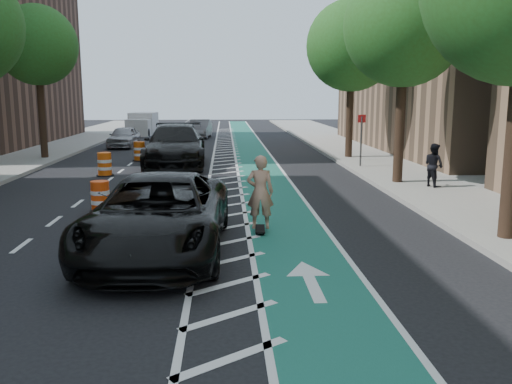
{
  "coord_description": "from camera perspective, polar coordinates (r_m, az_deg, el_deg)",
  "views": [
    {
      "loc": [
        1.45,
        -12.17,
        3.42
      ],
      "look_at": [
        2.17,
        0.51,
        1.1
      ],
      "focal_mm": 38.0,
      "sensor_mm": 36.0,
      "label": 1
    }
  ],
  "objects": [
    {
      "name": "barrel_b",
      "position": [
        23.58,
        -15.64,
        2.76
      ],
      "size": [
        0.72,
        0.72,
        0.98
      ],
      "color": "#E3540B",
      "rests_on": "ground"
    },
    {
      "name": "car_grey",
      "position": [
        42.56,
        -5.93,
        6.64
      ],
      "size": [
        1.85,
        4.39,
        1.41
      ],
      "primitive_type": "imported",
      "rotation": [
        0.0,
        0.0,
        -0.08
      ],
      "color": "slate",
      "rests_on": "ground"
    },
    {
      "name": "skateboard",
      "position": [
        13.52,
        0.43,
        -3.91
      ],
      "size": [
        0.28,
        0.83,
        0.11
      ],
      "rotation": [
        0.0,
        0.0,
        -0.06
      ],
      "color": "black",
      "rests_on": "ground"
    },
    {
      "name": "barrel_a",
      "position": [
        16.41,
        -16.07,
        -0.55
      ],
      "size": [
        0.67,
        0.67,
        0.91
      ],
      "color": "#ED440C",
      "rests_on": "ground"
    },
    {
      "name": "ground",
      "position": [
        12.73,
        -9.73,
        -5.39
      ],
      "size": [
        120.0,
        120.0,
        0.0
      ],
      "primitive_type": "plane",
      "color": "black",
      "rests_on": "ground"
    },
    {
      "name": "tree_r_c",
      "position": [
        21.31,
        14.98,
        16.35
      ],
      "size": [
        4.2,
        4.2,
        7.9
      ],
      "color": "#382619",
      "rests_on": "ground"
    },
    {
      "name": "sidewalk_right",
      "position": [
        23.83,
        16.51,
        1.85
      ],
      "size": [
        5.0,
        90.0,
        0.15
      ],
      "primitive_type": "cube",
      "color": "gray",
      "rests_on": "ground"
    },
    {
      "name": "barrel_c",
      "position": [
        28.48,
        -12.17,
        4.16
      ],
      "size": [
        0.72,
        0.72,
        0.98
      ],
      "color": "#D5510B",
      "rests_on": "ground"
    },
    {
      "name": "skateboarder",
      "position": [
        13.32,
        0.44,
        -0.0
      ],
      "size": [
        0.69,
        0.48,
        1.83
      ],
      "primitive_type": "imported",
      "rotation": [
        0.0,
        0.0,
        3.08
      ],
      "color": "tan",
      "rests_on": "skateboard"
    },
    {
      "name": "suv_near",
      "position": [
        11.83,
        -10.24,
        -2.39
      ],
      "size": [
        3.06,
        6.18,
        1.69
      ],
      "primitive_type": "imported",
      "rotation": [
        0.0,
        0.0,
        -0.04
      ],
      "color": "black",
      "rests_on": "ground"
    },
    {
      "name": "pedestrian",
      "position": [
        20.18,
        18.2,
        2.71
      ],
      "size": [
        0.83,
        0.92,
        1.54
      ],
      "primitive_type": "imported",
      "rotation": [
        0.0,
        0.0,
        1.97
      ],
      "color": "black",
      "rests_on": "sidewalk_right"
    },
    {
      "name": "curb_right",
      "position": [
        23.11,
        10.78,
        1.86
      ],
      "size": [
        0.12,
        90.0,
        0.16
      ],
      "primitive_type": "cube",
      "color": "gray",
      "rests_on": "ground"
    },
    {
      "name": "box_truck",
      "position": [
        46.42,
        -11.88,
        6.95
      ],
      "size": [
        2.18,
        4.48,
        1.83
      ],
      "rotation": [
        0.0,
        0.0,
        -0.06
      ],
      "color": "silver",
      "rests_on": "ground"
    },
    {
      "name": "tree_r_d",
      "position": [
        29.0,
        9.92,
        14.86
      ],
      "size": [
        4.2,
        4.2,
        7.9
      ],
      "color": "#382619",
      "rests_on": "ground"
    },
    {
      "name": "curb_left",
      "position": [
        23.98,
        -24.01,
        1.44
      ],
      "size": [
        0.12,
        90.0,
        0.16
      ],
      "primitive_type": "cube",
      "color": "gray",
      "rests_on": "ground"
    },
    {
      "name": "tree_l_d",
      "position": [
        29.78,
        -22.28,
        14.14
      ],
      "size": [
        4.2,
        4.2,
        7.9
      ],
      "color": "#382619",
      "rests_on": "ground"
    },
    {
      "name": "sign_post",
      "position": [
        25.03,
        11.0,
        5.42
      ],
      "size": [
        0.35,
        0.08,
        2.47
      ],
      "color": "#4C4C4C",
      "rests_on": "ground"
    },
    {
      "name": "car_silver",
      "position": [
        35.82,
        -13.75,
        5.66
      ],
      "size": [
        1.76,
        4.03,
        1.35
      ],
      "primitive_type": "imported",
      "rotation": [
        0.0,
        0.0,
        -0.04
      ],
      "color": "#A2A1A6",
      "rests_on": "ground"
    },
    {
      "name": "suv_far",
      "position": [
        25.94,
        -8.47,
        4.85
      ],
      "size": [
        2.97,
        6.86,
        1.97
      ],
      "primitive_type": "imported",
      "rotation": [
        0.0,
        0.0,
        0.03
      ],
      "color": "black",
      "rests_on": "ground"
    },
    {
      "name": "bike_lane",
      "position": [
        22.49,
        0.71,
        1.62
      ],
      "size": [
        2.0,
        90.0,
        0.01
      ],
      "primitive_type": "cube",
      "color": "#1A5C44",
      "rests_on": "ground"
    },
    {
      "name": "buffer_strip",
      "position": [
        22.43,
        -3.12,
        1.58
      ],
      "size": [
        1.4,
        90.0,
        0.01
      ],
      "primitive_type": "cube",
      "color": "silver",
      "rests_on": "ground"
    }
  ]
}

